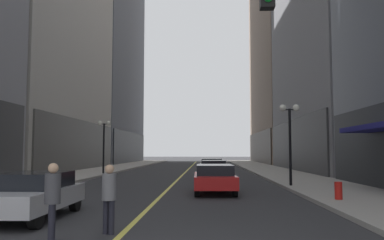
% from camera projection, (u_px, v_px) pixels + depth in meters
% --- Properties ---
extents(ground_plane, '(200.00, 200.00, 0.00)m').
position_uv_depth(ground_plane, '(187.00, 171.00, 39.69)').
color(ground_plane, '#2D2D30').
extents(sidewalk_left, '(4.50, 78.00, 0.15)m').
position_uv_depth(sidewalk_left, '(105.00, 170.00, 40.00)').
color(sidewalk_left, '#9E9991').
rests_on(sidewalk_left, ground).
extents(sidewalk_right, '(4.50, 78.00, 0.15)m').
position_uv_depth(sidewalk_right, '(270.00, 170.00, 39.39)').
color(sidewalk_right, '#9E9991').
rests_on(sidewalk_right, ground).
extents(lane_centre_stripe, '(0.16, 70.00, 0.01)m').
position_uv_depth(lane_centre_stripe, '(187.00, 171.00, 39.69)').
color(lane_centre_stripe, '#E5D64C').
rests_on(lane_centre_stripe, ground).
extents(storefront_awning_right, '(1.60, 6.06, 3.12)m').
position_uv_depth(storefront_awning_right, '(380.00, 128.00, 17.63)').
color(storefront_awning_right, navy).
rests_on(storefront_awning_right, ground).
extents(car_silver, '(1.86, 4.29, 1.32)m').
position_uv_depth(car_silver, '(32.00, 193.00, 11.53)').
color(car_silver, '#B7B7BC').
rests_on(car_silver, ground).
extents(car_red, '(1.95, 4.61, 1.32)m').
position_uv_depth(car_red, '(214.00, 178.00, 18.44)').
color(car_red, '#B21919').
rests_on(car_red, ground).
extents(car_maroon, '(1.96, 4.48, 1.32)m').
position_uv_depth(car_maroon, '(214.00, 169.00, 27.24)').
color(car_maroon, maroon).
rests_on(car_maroon, ground).
extents(car_grey, '(2.02, 4.59, 1.32)m').
position_uv_depth(car_grey, '(211.00, 165.00, 34.03)').
color(car_grey, slate).
rests_on(car_grey, ground).
extents(pedestrian_in_grey_suit, '(0.45, 0.45, 1.63)m').
position_uv_depth(pedestrian_in_grey_suit, '(109.00, 194.00, 9.40)').
color(pedestrian_in_grey_suit, black).
rests_on(pedestrian_in_grey_suit, ground).
extents(pedestrian_with_orange_bag, '(0.42, 0.42, 1.69)m').
position_uv_depth(pedestrian_with_orange_bag, '(53.00, 196.00, 8.54)').
color(pedestrian_with_orange_bag, black).
rests_on(pedestrian_with_orange_bag, ground).
extents(traffic_light_near_right, '(3.43, 0.35, 5.65)m').
position_uv_depth(traffic_light_near_right, '(380.00, 58.00, 7.69)').
color(traffic_light_near_right, black).
rests_on(traffic_light_near_right, ground).
extents(street_lamp_left_far, '(1.06, 0.36, 4.43)m').
position_uv_depth(street_lamp_left_far, '(104.00, 135.00, 32.44)').
color(street_lamp_left_far, black).
rests_on(street_lamp_left_far, ground).
extents(street_lamp_right_mid, '(1.06, 0.36, 4.43)m').
position_uv_depth(street_lamp_right_mid, '(290.00, 126.00, 21.11)').
color(street_lamp_right_mid, black).
rests_on(street_lamp_right_mid, ground).
extents(fire_hydrant_right, '(0.28, 0.28, 0.80)m').
position_uv_depth(fire_hydrant_right, '(339.00, 193.00, 14.83)').
color(fire_hydrant_right, red).
rests_on(fire_hydrant_right, ground).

